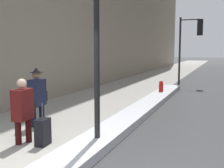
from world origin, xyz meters
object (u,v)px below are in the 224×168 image
(pedestrian_nearside, at_px, (23,108))
(pedestrian_in_fedora, at_px, (37,95))
(lamp_post, at_px, (96,11))
(traffic_light_near, at_px, (192,36))
(rolling_suitcase, at_px, (43,132))
(fire_hydrant, at_px, (161,89))

(pedestrian_nearside, distance_m, pedestrian_in_fedora, 1.44)
(lamp_post, bearing_deg, traffic_light_near, 86.31)
(traffic_light_near, height_order, rolling_suitcase, traffic_light_near)
(traffic_light_near, height_order, fire_hydrant, traffic_light_near)
(traffic_light_near, relative_size, pedestrian_nearside, 2.70)
(lamp_post, bearing_deg, fire_hydrant, 90.93)
(traffic_light_near, relative_size, rolling_suitcase, 4.16)
(fire_hydrant, bearing_deg, traffic_light_near, 78.50)
(lamp_post, distance_m, pedestrian_nearside, 2.65)
(pedestrian_in_fedora, height_order, rolling_suitcase, pedestrian_in_fedora)
(pedestrian_nearside, height_order, rolling_suitcase, pedestrian_nearside)
(pedestrian_nearside, xyz_separation_m, fire_hydrant, (1.49, 7.63, -0.46))
(pedestrian_in_fedora, xyz_separation_m, rolling_suitcase, (1.06, -1.27, -0.58))
(fire_hydrant, bearing_deg, pedestrian_in_fedora, -108.21)
(lamp_post, bearing_deg, pedestrian_nearside, -165.65)
(pedestrian_in_fedora, bearing_deg, rolling_suitcase, 35.73)
(traffic_light_near, height_order, pedestrian_in_fedora, traffic_light_near)
(pedestrian_in_fedora, bearing_deg, pedestrian_nearside, 19.92)
(pedestrian_in_fedora, bearing_deg, lamp_post, 63.61)
(fire_hydrant, bearing_deg, rolling_suitcase, -97.61)
(pedestrian_in_fedora, height_order, fire_hydrant, pedestrian_in_fedora)
(lamp_post, distance_m, fire_hydrant, 7.65)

